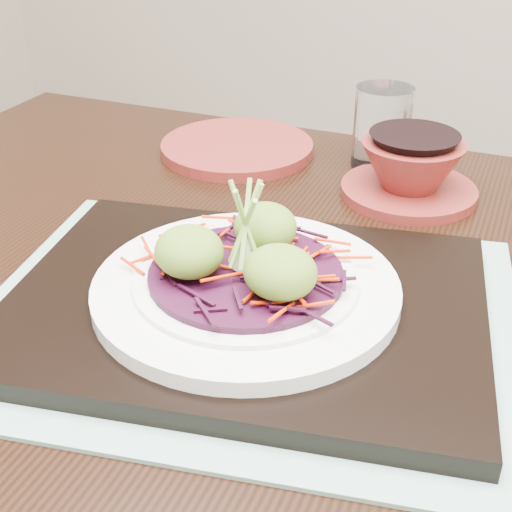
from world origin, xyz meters
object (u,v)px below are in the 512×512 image
at_px(dining_table, 308,368).
at_px(water_glass, 382,128).
at_px(white_plate, 246,287).
at_px(terracotta_side_plate, 237,148).
at_px(terracotta_bowl_set, 410,172).
at_px(serving_tray, 246,304).

relative_size(dining_table, water_glass, 11.96).
bearing_deg(dining_table, white_plate, -117.47).
height_order(terracotta_side_plate, water_glass, water_glass).
bearing_deg(water_glass, terracotta_bowl_set, -52.98).
bearing_deg(dining_table, serving_tray, -117.47).
height_order(dining_table, water_glass, water_glass).
bearing_deg(terracotta_bowl_set, dining_table, -98.80).
relative_size(serving_tray, terracotta_bowl_set, 2.12).
xyz_separation_m(serving_tray, terracotta_side_plate, (-0.16, 0.33, -0.01)).
bearing_deg(serving_tray, terracotta_side_plate, 105.34).
xyz_separation_m(white_plate, water_glass, (0.01, 0.36, 0.02)).
bearing_deg(dining_table, terracotta_side_plate, 125.67).
bearing_deg(dining_table, water_glass, 92.29).
distance_m(white_plate, water_glass, 0.36).
distance_m(serving_tray, white_plate, 0.02).
xyz_separation_m(dining_table, terracotta_side_plate, (-0.19, 0.26, 0.10)).
height_order(white_plate, water_glass, water_glass).
relative_size(serving_tray, terracotta_side_plate, 1.99).
relative_size(white_plate, terracotta_side_plate, 1.29).
height_order(serving_tray, terracotta_side_plate, serving_tray).
bearing_deg(terracotta_bowl_set, water_glass, 127.02).
height_order(white_plate, terracotta_side_plate, white_plate).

